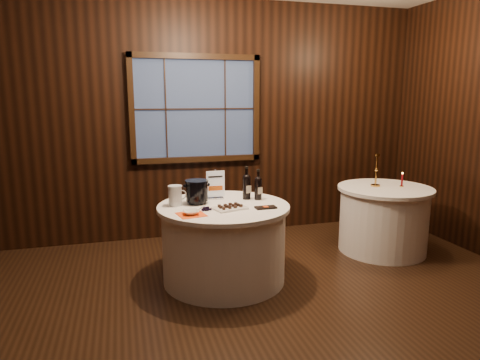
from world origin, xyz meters
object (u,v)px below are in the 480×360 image
object	(u,v)px
glass_pitcher	(175,195)
grape_bunch	(206,209)
sign_stand	(215,189)
red_candle	(402,181)
cracker_bowl	(191,212)
port_bottle_left	(247,185)
brass_candlestick	(376,175)
port_bottle_right	(258,187)
chocolate_box	(266,207)
ice_bucket	(197,191)
side_table	(383,219)
chocolate_plate	(230,207)
main_table	(224,242)

from	to	relation	value
glass_pitcher	grape_bunch	bearing A→B (deg)	-50.99
sign_stand	red_candle	distance (m)	2.22
cracker_bowl	red_candle	distance (m)	2.61
port_bottle_left	brass_candlestick	world-z (taller)	brass_candlestick
port_bottle_right	brass_candlestick	xyz separation A→B (m)	(1.53, 0.25, 0.00)
grape_bunch	sign_stand	bearing A→B (deg)	66.86
chocolate_box	glass_pitcher	world-z (taller)	glass_pitcher
ice_bucket	grape_bunch	distance (m)	0.30
port_bottle_left	grape_bunch	xyz separation A→B (m)	(-0.49, -0.33, -0.13)
sign_stand	grape_bunch	bearing A→B (deg)	-112.42
sign_stand	cracker_bowl	world-z (taller)	sign_stand
side_table	cracker_bowl	bearing A→B (deg)	-166.53
ice_bucket	chocolate_box	bearing A→B (deg)	-30.93
ice_bucket	cracker_bowl	size ratio (longest dim) A/B	1.61
cracker_bowl	brass_candlestick	distance (m)	2.36
chocolate_plate	chocolate_box	world-z (taller)	chocolate_plate
port_bottle_left	grape_bunch	world-z (taller)	port_bottle_left
port_bottle_right	glass_pitcher	xyz separation A→B (m)	(-0.84, -0.02, -0.04)
main_table	side_table	world-z (taller)	same
sign_stand	cracker_bowl	size ratio (longest dim) A/B	2.09
main_table	ice_bucket	distance (m)	0.57
port_bottle_right	chocolate_plate	bearing A→B (deg)	-159.92
cracker_bowl	port_bottle_right	bearing A→B (deg)	27.17
grape_bunch	port_bottle_right	bearing A→B (deg)	25.39
sign_stand	port_bottle_right	bearing A→B (deg)	-18.06
port_bottle_left	port_bottle_right	distance (m)	0.12
ice_bucket	chocolate_plate	xyz separation A→B (m)	(0.26, -0.29, -0.11)
grape_bunch	red_candle	bearing A→B (deg)	10.23
side_table	chocolate_box	world-z (taller)	chocolate_box
chocolate_plate	chocolate_box	size ratio (longest dim) A/B	1.73
main_table	brass_candlestick	world-z (taller)	brass_candlestick
main_table	ice_bucket	xyz separation A→B (m)	(-0.24, 0.12, 0.51)
port_bottle_right	cracker_bowl	bearing A→B (deg)	-170.77
main_table	ice_bucket	world-z (taller)	ice_bucket
grape_bunch	ice_bucket	bearing A→B (deg)	97.13
sign_stand	glass_pitcher	size ratio (longest dim) A/B	1.54
ice_bucket	red_candle	size ratio (longest dim) A/B	1.37
port_bottle_left	brass_candlestick	xyz separation A→B (m)	(1.63, 0.20, -0.01)
side_table	glass_pitcher	xyz separation A→B (m)	(-2.45, -0.20, 0.48)
ice_bucket	chocolate_box	size ratio (longest dim) A/B	1.18
sign_stand	port_bottle_left	distance (m)	0.32
side_table	port_bottle_right	bearing A→B (deg)	-173.59
port_bottle_right	glass_pitcher	bearing A→B (deg)	163.52
red_candle	grape_bunch	bearing A→B (deg)	-169.77
side_table	ice_bucket	bearing A→B (deg)	-175.41
glass_pitcher	cracker_bowl	xyz separation A→B (m)	(0.09, -0.36, -0.08)
grape_bunch	glass_pitcher	world-z (taller)	glass_pitcher
side_table	port_bottle_left	size ratio (longest dim) A/B	3.18
sign_stand	brass_candlestick	distance (m)	1.94
sign_stand	chocolate_box	size ratio (longest dim) A/B	1.53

